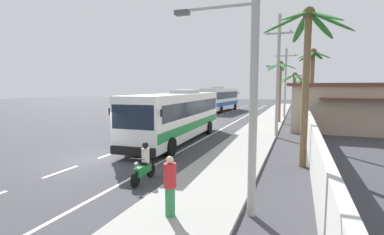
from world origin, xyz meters
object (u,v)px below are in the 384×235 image
object	(u,v)px
palm_nearest	(312,75)
palm_third	(280,81)
coach_bus_far_lane	(220,98)
motorcycle_beside_bus	(144,166)
pedestrian_near_kerb	(170,185)
utility_pole_nearest	(251,63)
utility_pole_far	(285,81)
palm_fourth	(301,87)
utility_pole_mid	(278,75)
roadside_building	(378,107)
palm_farthest	(294,87)
palm_second	(307,56)
coach_bus_foreground	(178,114)

from	to	relation	value
palm_nearest	palm_third	world-z (taller)	palm_nearest
coach_bus_far_lane	motorcycle_beside_bus	bearing A→B (deg)	-80.29
pedestrian_near_kerb	utility_pole_nearest	distance (m)	4.11
utility_pole_far	palm_nearest	size ratio (longest dim) A/B	1.21
utility_pole_nearest	palm_fourth	xyz separation A→B (m)	(1.57, 43.46, -0.61)
utility_pole_far	palm_third	world-z (taller)	utility_pole_far
utility_pole_far	palm_nearest	xyz separation A→B (m)	(2.59, -10.91, 0.27)
utility_pole_mid	roadside_building	distance (m)	10.40
utility_pole_nearest	palm_fourth	distance (m)	43.49
pedestrian_near_kerb	utility_pole_mid	size ratio (longest dim) A/B	0.19
coach_bus_far_lane	roadside_building	bearing A→B (deg)	-40.66
utility_pole_nearest	utility_pole_mid	distance (m)	13.93
coach_bus_far_lane	palm_farthest	bearing A→B (deg)	-40.83
utility_pole_mid	roadside_building	bearing A→B (deg)	38.73
utility_pole_mid	roadside_building	xyz separation A→B (m)	(7.85, 6.30, -2.62)
utility_pole_mid	roadside_building	world-z (taller)	utility_pole_mid
motorcycle_beside_bus	palm_nearest	distance (m)	17.23
palm_nearest	palm_farthest	xyz separation A→B (m)	(-1.46, 9.12, -1.04)
pedestrian_near_kerb	utility_pole_nearest	size ratio (longest dim) A/B	0.21
pedestrian_near_kerb	palm_second	bearing A→B (deg)	89.55
utility_pole_far	roadside_building	distance (m)	11.32
coach_bus_far_lane	roadside_building	distance (m)	23.58
palm_second	palm_fourth	bearing A→B (deg)	90.05
palm_nearest	roadside_building	world-z (taller)	palm_nearest
utility_pole_far	palm_fourth	bearing A→B (deg)	83.03
coach_bus_far_lane	palm_farthest	xyz separation A→B (m)	(11.02, -9.53, 1.73)
palm_fourth	roadside_building	bearing A→B (deg)	-75.31
motorcycle_beside_bus	palm_farthest	distance (m)	25.20
palm_nearest	palm_fourth	size ratio (longest dim) A/B	1.29
palm_third	utility_pole_mid	bearing A→B (deg)	-87.44
palm_farthest	utility_pole_nearest	bearing A→B (deg)	-91.75
palm_second	roadside_building	distance (m)	15.65
pedestrian_near_kerb	roadside_building	size ratio (longest dim) A/B	0.12
coach_bus_far_lane	utility_pole_mid	size ratio (longest dim) A/B	1.27
utility_pole_mid	palm_fourth	bearing A→B (deg)	86.59
coach_bus_foreground	roadside_building	xyz separation A→B (m)	(14.26, 10.08, 0.19)
palm_second	motorcycle_beside_bus	bearing A→B (deg)	-142.98
palm_nearest	roadside_building	distance (m)	6.88
pedestrian_near_kerb	palm_third	size ratio (longest dim) A/B	0.27
coach_bus_far_lane	utility_pole_mid	bearing A→B (deg)	-65.13
coach_bus_far_lane	palm_fourth	xyz separation A→B (m)	(11.80, 7.87, 1.81)
motorcycle_beside_bus	utility_pole_mid	xyz separation A→B (m)	(4.23, 12.33, 4.04)
utility_pole_nearest	palm_fourth	bearing A→B (deg)	87.93
utility_pole_far	palm_second	distance (m)	21.81
coach_bus_far_lane	palm_third	size ratio (longest dim) A/B	1.76
coach_bus_foreground	palm_second	bearing A→B (deg)	-26.02
motorcycle_beside_bus	utility_pole_far	bearing A→B (deg)	81.17
pedestrian_near_kerb	utility_pole_mid	distance (m)	15.61
coach_bus_far_lane	palm_third	world-z (taller)	palm_third
motorcycle_beside_bus	palm_nearest	size ratio (longest dim) A/B	0.29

